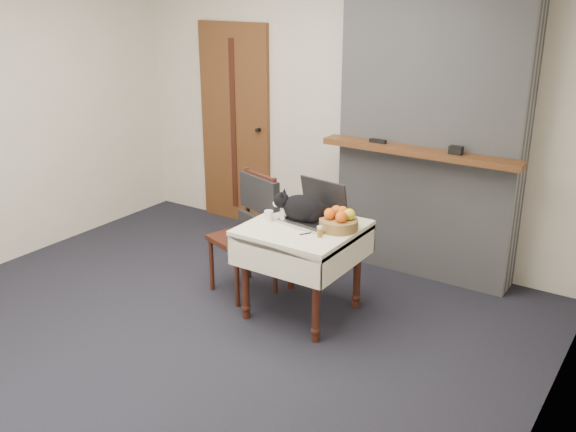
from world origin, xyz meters
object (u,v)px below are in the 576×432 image
at_px(chair, 252,217).
at_px(cream_jar, 269,216).
at_px(door, 235,125).
at_px(cat, 303,209).
at_px(side_table, 303,240).
at_px(fruit_basket, 339,221).
at_px(pill_bottle, 320,231).
at_px(laptop, 316,212).

bearing_deg(chair, cream_jar, -13.67).
bearing_deg(door, cat, -38.48).
height_order(side_table, cat, cat).
height_order(fruit_basket, chair, chair).
bearing_deg(pill_bottle, side_table, 150.79).
distance_m(side_table, cream_jar, 0.31).
distance_m(side_table, fruit_basket, 0.32).
bearing_deg(fruit_basket, laptop, 168.46).
xyz_separation_m(door, side_table, (1.65, -1.35, -0.41)).
relative_size(cream_jar, chair, 0.08).
distance_m(side_table, pill_bottle, 0.29).
relative_size(cream_jar, pill_bottle, 0.95).
bearing_deg(door, chair, -47.83).
distance_m(cream_jar, fruit_basket, 0.53).
height_order(pill_bottle, fruit_basket, fruit_basket).
height_order(door, cat, door).
bearing_deg(door, side_table, -39.19).
xyz_separation_m(laptop, pill_bottle, (0.18, -0.25, -0.03)).
bearing_deg(fruit_basket, pill_bottle, -100.95).
bearing_deg(cream_jar, door, 134.87).
distance_m(pill_bottle, fruit_basket, 0.21).
height_order(pill_bottle, chair, chair).
height_order(side_table, laptop, laptop).
height_order(cat, chair, chair).
bearing_deg(cat, pill_bottle, -49.53).
relative_size(side_table, pill_bottle, 9.94).
height_order(side_table, fruit_basket, fruit_basket).
height_order(cat, pill_bottle, cat).
relative_size(door, fruit_basket, 7.22).
relative_size(laptop, fruit_basket, 1.61).
height_order(cat, cream_jar, cat).
xyz_separation_m(side_table, fruit_basket, (0.25, 0.08, 0.18)).
bearing_deg(side_table, laptop, 76.56).
bearing_deg(cream_jar, pill_bottle, -8.87).
xyz_separation_m(door, laptop, (1.68, -1.22, -0.23)).
height_order(door, side_table, door).
xyz_separation_m(fruit_basket, chair, (-0.80, 0.05, -0.15)).
bearing_deg(laptop, fruit_basket, -3.93).
relative_size(door, laptop, 4.49).
bearing_deg(fruit_basket, chair, 176.45).
xyz_separation_m(pill_bottle, chair, (-0.76, 0.25, -0.13)).
bearing_deg(side_table, door, 140.81).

